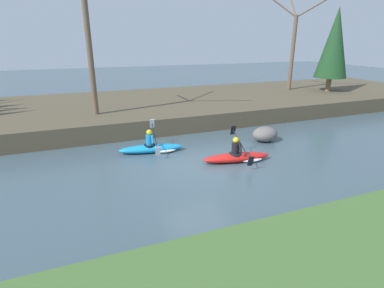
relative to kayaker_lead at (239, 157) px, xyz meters
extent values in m
plane|color=#425660|center=(-1.71, 0.07, -0.20)|extent=(90.00, 90.00, 0.00)
cube|color=brown|center=(-1.71, 8.89, 0.25)|extent=(44.00, 9.65, 0.90)
cylinder|color=#7A664C|center=(11.90, 7.73, 1.19)|extent=(0.36, 0.36, 1.00)
cone|color=#1E4723|center=(11.90, 7.73, 4.10)|extent=(2.26, 2.26, 4.81)
cylinder|color=brown|center=(-4.81, 6.37, 3.49)|extent=(0.28, 0.28, 5.59)
cylinder|color=brown|center=(9.67, 9.39, 3.35)|extent=(0.28, 0.28, 5.30)
cylinder|color=brown|center=(8.75, 10.16, 6.69)|extent=(1.95, 1.66, 1.76)
cylinder|color=brown|center=(10.63, 8.58, 6.58)|extent=(2.05, 1.74, 1.55)
cylinder|color=brown|center=(10.05, 10.44, 6.79)|extent=(0.89, 2.20, 1.96)
ellipsoid|color=red|center=(-0.12, 0.02, -0.03)|extent=(2.76, 0.99, 0.34)
cone|color=red|center=(1.11, -0.16, -0.01)|extent=(0.38, 0.25, 0.20)
cylinder|color=black|center=(-0.17, 0.02, 0.12)|extent=(0.54, 0.54, 0.08)
cylinder|color=black|center=(-0.17, 0.02, 0.37)|extent=(0.34, 0.34, 0.42)
sphere|color=yellow|center=(-0.17, 0.02, 0.69)|extent=(0.26, 0.26, 0.23)
cylinder|color=black|center=(-0.03, 0.25, 0.45)|extent=(0.12, 0.24, 0.35)
cylinder|color=black|center=(-0.10, -0.23, 0.45)|extent=(0.12, 0.24, 0.35)
cylinder|color=black|center=(0.06, -0.01, 0.49)|extent=(0.31, 1.90, 0.65)
cube|color=black|center=(0.20, 0.93, 0.80)|extent=(0.22, 0.19, 0.41)
cube|color=black|center=(-0.08, -0.95, 0.18)|extent=(0.22, 0.19, 0.41)
ellipsoid|color=white|center=(0.43, -0.06, -0.11)|extent=(1.19, 0.85, 0.18)
ellipsoid|color=#1993D6|center=(-2.98, 2.22, -0.03)|extent=(2.76, 0.97, 0.34)
cone|color=#1993D6|center=(-1.75, 2.05, -0.01)|extent=(0.37, 0.25, 0.20)
cylinder|color=black|center=(-3.03, 2.23, 0.12)|extent=(0.54, 0.54, 0.08)
cylinder|color=#1984CC|center=(-3.03, 2.23, 0.37)|extent=(0.34, 0.34, 0.42)
sphere|color=yellow|center=(-3.03, 2.23, 0.69)|extent=(0.26, 0.26, 0.23)
cylinder|color=#1984CC|center=(-2.90, 2.46, 0.45)|extent=(0.12, 0.24, 0.35)
cylinder|color=#1984CC|center=(-2.97, 1.98, 0.45)|extent=(0.12, 0.24, 0.35)
cylinder|color=black|center=(-2.80, 2.20, 0.49)|extent=(0.30, 1.90, 0.65)
cube|color=white|center=(-2.67, 3.14, 0.80)|extent=(0.22, 0.18, 0.41)
cube|color=white|center=(-2.94, 1.26, 0.18)|extent=(0.22, 0.18, 0.41)
ellipsoid|color=white|center=(-2.44, 2.15, -0.11)|extent=(1.19, 0.85, 0.18)
ellipsoid|color=slate|center=(2.36, 1.73, 0.15)|extent=(1.23, 0.96, 0.69)
camera|label=1|loc=(-5.68, -9.50, 4.34)|focal=28.00mm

